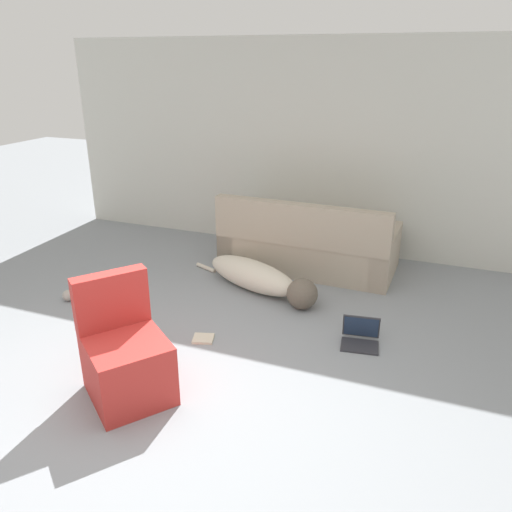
% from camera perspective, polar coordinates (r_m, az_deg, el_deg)
% --- Properties ---
extents(ground_plane, '(20.00, 20.00, 0.00)m').
position_cam_1_polar(ground_plane, '(3.62, -12.18, -18.13)').
color(ground_plane, gray).
extents(wall_back, '(6.48, 0.06, 2.53)m').
position_cam_1_polar(wall_back, '(6.25, 5.57, 12.22)').
color(wall_back, beige).
rests_on(wall_back, ground_plane).
extents(couch, '(1.98, 0.99, 0.86)m').
position_cam_1_polar(couch, '(5.79, 5.98, 1.14)').
color(couch, tan).
rests_on(couch, ground_plane).
extents(dog, '(1.65, 0.84, 0.31)m').
position_cam_1_polar(dog, '(5.21, 0.48, -2.53)').
color(dog, beige).
rests_on(dog, ground_plane).
extents(cat, '(0.52, 0.36, 0.14)m').
position_cam_1_polar(cat, '(5.35, -18.69, -4.05)').
color(cat, gray).
rests_on(cat, ground_plane).
extents(laptop_open, '(0.35, 0.32, 0.23)m').
position_cam_1_polar(laptop_open, '(4.43, 11.86, -8.78)').
color(laptop_open, '#2D2D33').
rests_on(laptop_open, ground_plane).
extents(book_cream, '(0.22, 0.20, 0.02)m').
position_cam_1_polar(book_cream, '(4.43, -6.04, -9.37)').
color(book_cream, beige).
rests_on(book_cream, ground_plane).
extents(side_chair, '(0.80, 0.79, 0.88)m').
position_cam_1_polar(side_chair, '(3.75, -14.70, -11.15)').
color(side_chair, '#B72D28').
rests_on(side_chair, ground_plane).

